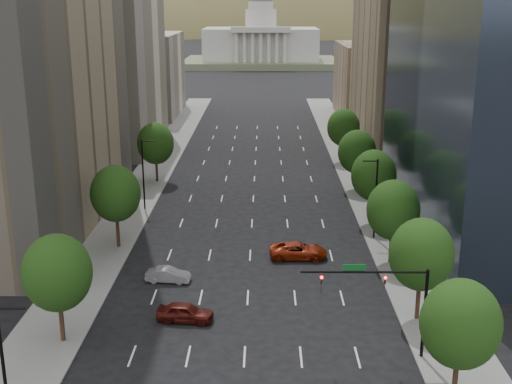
{
  "coord_description": "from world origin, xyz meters",
  "views": [
    {
      "loc": [
        1.39,
        -13.03,
        25.34
      ],
      "look_at": [
        0.65,
        45.89,
        8.0
      ],
      "focal_mm": 46.11,
      "sensor_mm": 36.0,
      "label": 1
    }
  ],
  "objects_px": {
    "traffic_signal": "(391,293)",
    "capitol": "(261,44)",
    "car_silver": "(168,275)",
    "car_maroon": "(185,312)",
    "car_red_far": "(298,251)"
  },
  "relations": [
    {
      "from": "car_red_far",
      "to": "car_silver",
      "type": "bearing_deg",
      "value": 114.42
    },
    {
      "from": "car_silver",
      "to": "car_red_far",
      "type": "bearing_deg",
      "value": -58.71
    },
    {
      "from": "car_silver",
      "to": "car_red_far",
      "type": "relative_size",
      "value": 0.71
    },
    {
      "from": "traffic_signal",
      "to": "capitol",
      "type": "xyz_separation_m",
      "value": [
        -10.53,
        219.71,
        3.4
      ]
    },
    {
      "from": "traffic_signal",
      "to": "car_maroon",
      "type": "xyz_separation_m",
      "value": [
        -15.53,
        5.51,
        -4.38
      ]
    },
    {
      "from": "capitol",
      "to": "car_silver",
      "type": "xyz_separation_m",
      "value": [
        -7.48,
        -206.42,
        -7.89
      ]
    },
    {
      "from": "car_maroon",
      "to": "car_red_far",
      "type": "distance_m",
      "value": 16.97
    },
    {
      "from": "capitol",
      "to": "car_maroon",
      "type": "bearing_deg",
      "value": -91.34
    },
    {
      "from": "traffic_signal",
      "to": "car_maroon",
      "type": "distance_m",
      "value": 17.05
    },
    {
      "from": "car_maroon",
      "to": "car_silver",
      "type": "bearing_deg",
      "value": 23.98
    },
    {
      "from": "traffic_signal",
      "to": "car_silver",
      "type": "bearing_deg",
      "value": 143.57
    },
    {
      "from": "traffic_signal",
      "to": "capitol",
      "type": "distance_m",
      "value": 219.99
    },
    {
      "from": "car_silver",
      "to": "capitol",
      "type": "bearing_deg",
      "value": 3.38
    },
    {
      "from": "traffic_signal",
      "to": "car_red_far",
      "type": "bearing_deg",
      "value": 106.25
    },
    {
      "from": "capitol",
      "to": "car_silver",
      "type": "relative_size",
      "value": 14.46
    }
  ]
}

